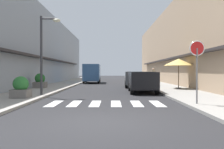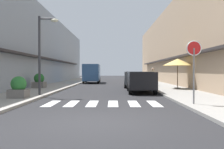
% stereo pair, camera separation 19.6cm
% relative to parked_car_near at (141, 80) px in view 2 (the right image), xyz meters
% --- Properties ---
extents(ground_plane, '(109.65, 109.65, 0.00)m').
position_rel_parked_car_near_xyz_m(ground_plane, '(-2.40, 10.04, -0.92)').
color(ground_plane, '#232326').
extents(sidewalk_left, '(3.19, 69.78, 0.12)m').
position_rel_parked_car_near_xyz_m(sidewalk_left, '(-7.45, 10.04, -0.86)').
color(sidewalk_left, '#9E998E').
rests_on(sidewalk_left, ground_plane).
extents(sidewalk_right, '(3.19, 69.78, 0.12)m').
position_rel_parked_car_near_xyz_m(sidewalk_right, '(2.64, 10.04, -0.86)').
color(sidewalk_right, gray).
rests_on(sidewalk_right, ground_plane).
extents(building_row_left, '(5.50, 46.86, 8.10)m').
position_rel_parked_car_near_xyz_m(building_row_left, '(-11.54, 11.53, 3.13)').
color(building_row_left, '#939EA8').
rests_on(building_row_left, ground_plane).
extents(building_row_right, '(5.50, 46.86, 8.88)m').
position_rel_parked_car_near_xyz_m(building_row_right, '(6.73, 11.53, 3.51)').
color(building_row_right, tan).
rests_on(building_row_right, ground_plane).
extents(crosswalk, '(5.20, 2.20, 0.01)m').
position_rel_parked_car_near_xyz_m(crosswalk, '(-2.40, -5.79, -0.92)').
color(crosswalk, silver).
rests_on(crosswalk, ground_plane).
extents(parked_car_near, '(1.89, 4.22, 1.47)m').
position_rel_parked_car_near_xyz_m(parked_car_near, '(0.00, 0.00, 0.00)').
color(parked_car_near, black).
rests_on(parked_car_near, ground_plane).
extents(parked_car_mid, '(1.95, 4.05, 1.47)m').
position_rel_parked_car_near_xyz_m(parked_car_mid, '(0.00, 5.69, -0.00)').
color(parked_car_mid, '#4C5156').
rests_on(parked_car_mid, ground_plane).
extents(delivery_van, '(2.08, 5.43, 2.37)m').
position_rel_parked_car_near_xyz_m(delivery_van, '(-4.65, 14.22, 0.48)').
color(delivery_van, '#33598C').
rests_on(delivery_van, ground_plane).
extents(round_street_sign, '(0.65, 0.07, 2.68)m').
position_rel_parked_car_near_xyz_m(round_street_sign, '(1.50, -6.68, 1.25)').
color(round_street_sign, slate).
rests_on(round_street_sign, sidewalk_right).
extents(street_lamp, '(1.19, 0.28, 4.60)m').
position_rel_parked_car_near_xyz_m(street_lamp, '(-6.04, -2.71, 2.06)').
color(street_lamp, '#38383D').
rests_on(street_lamp, sidewalk_left).
extents(cafe_umbrella, '(2.39, 2.39, 2.39)m').
position_rel_parked_car_near_xyz_m(cafe_umbrella, '(3.24, 2.65, 1.30)').
color(cafe_umbrella, '#262626').
rests_on(cafe_umbrella, sidewalk_right).
extents(planter_corner, '(0.90, 0.90, 1.12)m').
position_rel_parked_car_near_xyz_m(planter_corner, '(-6.87, -4.29, -0.29)').
color(planter_corner, slate).
rests_on(planter_corner, sidewalk_left).
extents(planter_midblock, '(1.00, 1.00, 1.20)m').
position_rel_parked_car_near_xyz_m(planter_midblock, '(-8.10, 3.35, -0.26)').
color(planter_midblock, slate).
rests_on(planter_midblock, sidewalk_left).
extents(pedestrian_walking_near, '(0.34, 0.34, 1.71)m').
position_rel_parked_car_near_xyz_m(pedestrian_walking_near, '(1.91, 6.79, 0.10)').
color(pedestrian_walking_near, '#282B33').
rests_on(pedestrian_walking_near, sidewalk_right).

